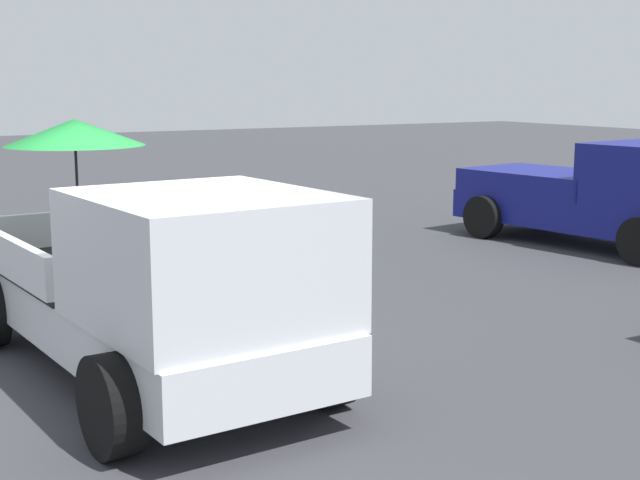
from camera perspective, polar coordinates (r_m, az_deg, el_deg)
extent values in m
plane|color=#38383D|center=(9.14, -11.06, -8.12)|extent=(80.00, 80.00, 0.00)
cylinder|color=black|center=(7.99, 0.41, -7.56)|extent=(0.82, 0.33, 0.80)
cylinder|color=black|center=(7.13, -12.89, -10.04)|extent=(0.82, 0.33, 0.80)
cylinder|color=black|center=(10.96, -10.03, -2.88)|extent=(0.82, 0.33, 0.80)
cube|color=silver|center=(8.98, -11.18, -4.66)|extent=(5.11, 2.12, 0.50)
cube|color=silver|center=(7.56, -7.22, -1.15)|extent=(2.22, 1.99, 1.08)
cube|color=#4C606B|center=(6.66, -3.35, -0.85)|extent=(0.17, 1.72, 0.64)
cube|color=black|center=(9.96, -13.83, -1.66)|extent=(2.91, 2.02, 0.06)
cube|color=silver|center=(10.27, -9.07, 0.16)|extent=(2.80, 0.28, 0.40)
cube|color=silver|center=(9.65, -19.01, -0.90)|extent=(2.80, 0.28, 0.40)
cube|color=silver|center=(11.18, -16.30, 0.68)|extent=(0.22, 1.84, 0.40)
ellipsoid|color=brown|center=(9.89, -13.36, -0.01)|extent=(0.70, 0.36, 0.52)
sphere|color=brown|center=(9.56, -12.79, 1.62)|extent=(0.30, 0.30, 0.28)
cone|color=brown|center=(9.57, -12.38, 2.49)|extent=(0.10, 0.10, 0.12)
cone|color=brown|center=(9.51, -13.28, 2.41)|extent=(0.10, 0.10, 0.12)
cylinder|color=black|center=(10.09, -14.89, 2.31)|extent=(0.03, 0.03, 1.28)
cone|color=#19722D|center=(10.02, -15.08, 6.52)|extent=(1.57, 1.57, 0.28)
cylinder|color=black|center=(18.10, 14.18, 1.96)|extent=(0.79, 0.36, 0.76)
cylinder|color=black|center=(16.65, 10.18, 1.43)|extent=(0.79, 0.36, 0.76)
cube|color=navy|center=(16.38, 16.60, 1.64)|extent=(5.00, 2.44, 0.50)
cube|color=navy|center=(16.92, 13.91, 3.55)|extent=(2.92, 2.15, 0.40)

